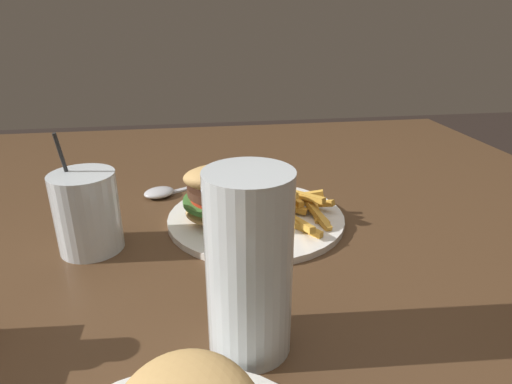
{
  "coord_description": "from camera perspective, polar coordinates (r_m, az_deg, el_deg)",
  "views": [
    {
      "loc": [
        0.05,
        0.51,
        1.07
      ],
      "look_at": [
        -0.04,
        -0.07,
        0.83
      ],
      "focal_mm": 30.0,
      "sensor_mm": 36.0,
      "label": 1
    }
  ],
  "objects": [
    {
      "name": "dining_table",
      "position": [
        0.66,
        -2.53,
        -15.95
      ],
      "size": [
        1.32,
        1.36,
        0.78
      ],
      "color": "#4C331E",
      "rests_on": "ground_plane"
    },
    {
      "name": "meal_plate_near",
      "position": [
        0.64,
        -2.02,
        -1.65
      ],
      "size": [
        0.27,
        0.27,
        0.11
      ],
      "color": "white",
      "rests_on": "dining_table"
    },
    {
      "name": "juice_glass",
      "position": [
        0.61,
        -21.53,
        -2.89
      ],
      "size": [
        0.08,
        0.08,
        0.16
      ],
      "color": "silver",
      "rests_on": "dining_table"
    },
    {
      "name": "beer_glass",
      "position": [
        0.39,
        -0.9,
        -10.44
      ],
      "size": [
        0.08,
        0.08,
        0.18
      ],
      "color": "silver",
      "rests_on": "dining_table"
    },
    {
      "name": "spoon",
      "position": [
        0.77,
        -12.26,
        0.04
      ],
      "size": [
        0.16,
        0.1,
        0.01
      ],
      "rotation": [
        0.0,
        0.0,
        0.5
      ],
      "color": "silver",
      "rests_on": "dining_table"
    }
  ]
}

